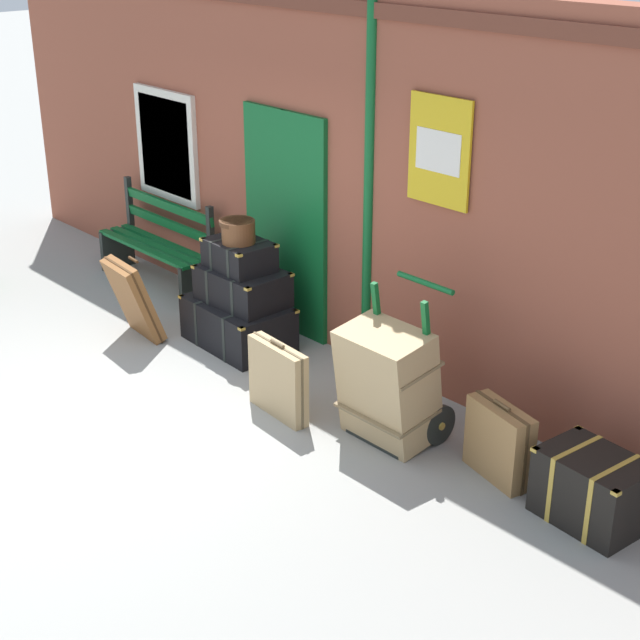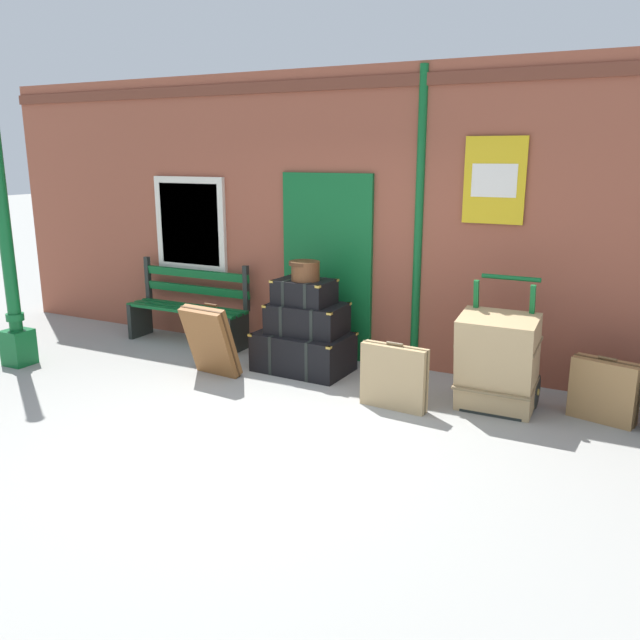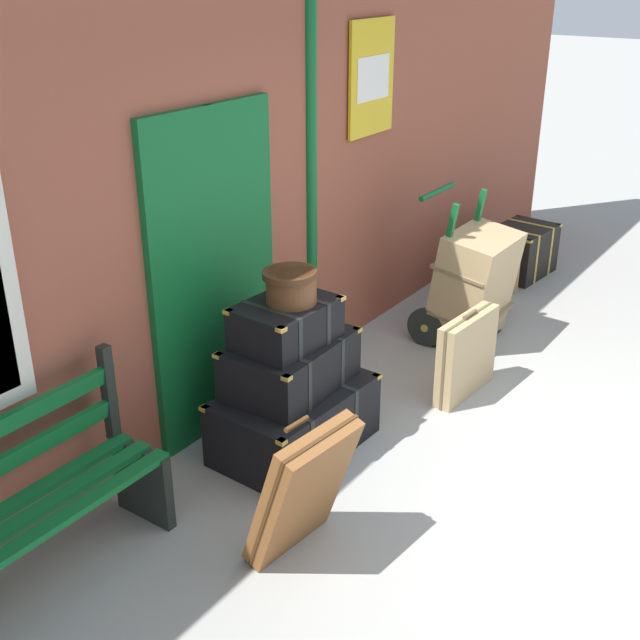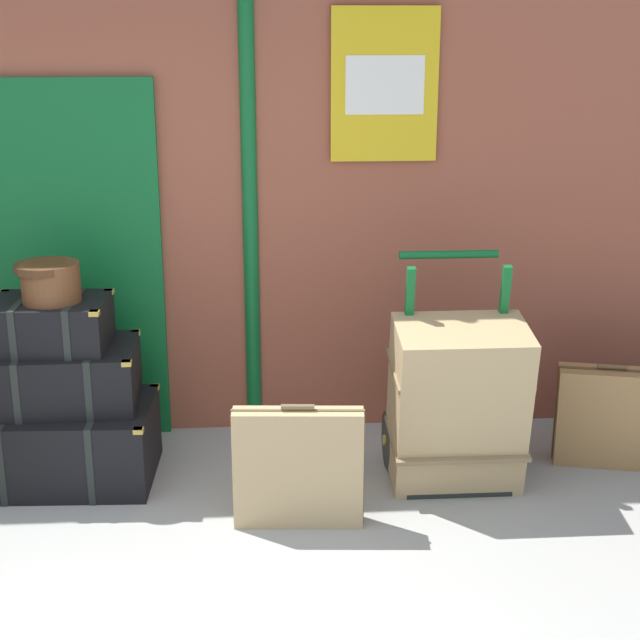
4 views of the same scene
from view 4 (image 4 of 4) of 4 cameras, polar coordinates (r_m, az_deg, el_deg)
brick_facade at (r=5.65m, az=-10.85°, el=9.14°), size 10.40×0.35×3.20m
steamer_trunk_base at (r=5.38m, az=-15.31°, el=-7.09°), size 1.04×0.69×0.43m
steamer_trunk_middle at (r=5.27m, az=-15.26°, el=-3.23°), size 0.82×0.57×0.33m
steamer_trunk_top at (r=5.19m, az=-15.88°, el=-0.22°), size 0.63×0.47×0.27m
round_hatbox at (r=5.09m, az=-15.89°, el=2.34°), size 0.33×0.32×0.20m
porters_trolley at (r=5.30m, az=7.76°, el=-6.23°), size 0.71×0.56×1.21m
large_brown_trunk at (r=5.07m, az=8.23°, el=-5.01°), size 0.70×0.56×0.93m
suitcase_tan at (r=4.70m, az=-1.31°, el=-8.85°), size 0.65×0.18×0.64m
suitcase_slate at (r=5.57m, az=16.83°, el=-5.57°), size 0.59×0.32×0.59m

